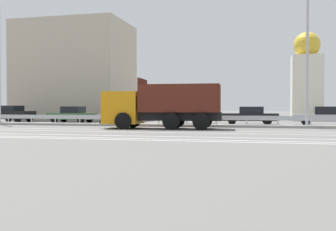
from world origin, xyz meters
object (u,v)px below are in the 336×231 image
at_px(dump_truck, 148,110).
at_px(church_tower, 307,77).
at_px(median_road_sign, 129,110).
at_px(parked_car_2, 72,115).
at_px(parked_car_4, 189,115).
at_px(parked_car_6, 327,116).
at_px(street_lamp_1, 308,40).
at_px(parked_car_1, 13,114).
at_px(parked_car_3, 122,115).
at_px(parked_car_5, 250,115).

distance_m(dump_truck, church_tower, 29.99).
bearing_deg(median_road_sign, parked_car_2, 144.98).
xyz_separation_m(parked_car_4, parked_car_6, (10.73, -0.36, 0.01)).
height_order(street_lamp_1, church_tower, church_tower).
bearing_deg(parked_car_1, street_lamp_1, 82.06).
relative_size(parked_car_2, church_tower, 0.37).
xyz_separation_m(dump_truck, parked_car_3, (-4.70, 7.79, -0.52)).
relative_size(parked_car_1, parked_car_2, 0.92).
xyz_separation_m(dump_truck, parked_car_2, (-9.55, 8.10, -0.49)).
distance_m(parked_car_5, church_tower, 20.53).
bearing_deg(parked_car_5, median_road_sign, 116.07).
bearing_deg(parked_car_5, parked_car_1, 85.80).
relative_size(parked_car_4, parked_car_6, 0.83).
relative_size(dump_truck, parked_car_3, 1.84).
xyz_separation_m(parked_car_1, parked_car_5, (21.68, 0.04, -0.06)).
bearing_deg(parked_car_4, street_lamp_1, -121.19).
distance_m(median_road_sign, parked_car_4, 6.16).
distance_m(street_lamp_1, parked_car_5, 8.10).
distance_m(street_lamp_1, parked_car_2, 20.79).
relative_size(parked_car_2, parked_car_6, 0.86).
relative_size(street_lamp_1, parked_car_2, 2.43).
bearing_deg(parked_car_3, parked_car_2, -95.47).
bearing_deg(parked_car_2, street_lamp_1, -102.83).
relative_size(parked_car_3, parked_car_5, 0.91).
bearing_deg(dump_truck, parked_car_1, 58.96).
xyz_separation_m(dump_truck, parked_car_5, (6.11, 8.00, -0.50)).
relative_size(parked_car_5, church_tower, 0.39).
bearing_deg(parked_car_6, parked_car_5, 90.34).
bearing_deg(church_tower, dump_truck, -114.40).
height_order(median_road_sign, parked_car_3, median_road_sign).
bearing_deg(church_tower, street_lamp_1, -95.48).
height_order(parked_car_1, parked_car_5, parked_car_1).
bearing_deg(median_road_sign, parked_car_1, 159.63).
xyz_separation_m(parked_car_2, parked_car_6, (21.42, -0.36, -0.01)).
bearing_deg(parked_car_6, dump_truck, 126.04).
bearing_deg(parked_car_5, church_tower, -22.23).
distance_m(median_road_sign, parked_car_1, 14.12).
relative_size(street_lamp_1, parked_car_6, 2.11).
xyz_separation_m(parked_car_3, parked_car_4, (5.85, 0.31, 0.01)).
bearing_deg(parked_car_6, street_lamp_1, 161.27).
height_order(parked_car_4, parked_car_5, parked_car_5).
height_order(dump_truck, parked_car_6, dump_truck).
distance_m(parked_car_2, parked_car_5, 15.66).
relative_size(parked_car_1, parked_car_3, 0.95).
relative_size(parked_car_2, parked_car_5, 0.95).
bearing_deg(dump_truck, street_lamp_1, -77.58).
bearing_deg(church_tower, parked_car_6, -91.20).
bearing_deg(parked_car_4, parked_car_3, 92.24).
xyz_separation_m(street_lamp_1, parked_car_2, (-19.51, 5.17, -5.00)).
bearing_deg(parked_car_5, parked_car_2, 85.35).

